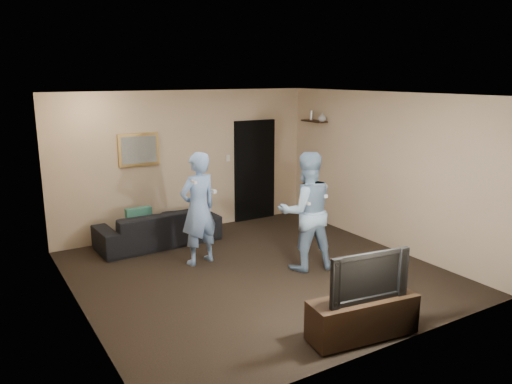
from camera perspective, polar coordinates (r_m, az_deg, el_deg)
ground at (r=7.50m, az=0.10°, el=-9.19°), size 5.00×5.00×0.00m
ceiling at (r=6.94m, az=0.11°, el=11.07°), size 5.00×5.00×0.04m
wall_back at (r=9.30m, az=-7.94°, el=3.43°), size 5.00×0.04×2.60m
wall_front at (r=5.21m, az=14.59°, el=-4.64°), size 5.00×0.04×2.60m
wall_left at (r=6.23m, az=-19.97°, el=-2.10°), size 0.04×5.00×2.60m
wall_right at (r=8.65m, az=14.42°, el=2.41°), size 0.04×5.00×2.60m
sofa at (r=8.78m, az=-11.09°, el=-3.96°), size 2.12×0.91×0.61m
throw_pillow at (r=8.63m, az=-13.23°, el=-3.16°), size 0.43×0.14×0.43m
painting_frame at (r=8.91m, az=-13.26°, el=4.74°), size 0.72×0.05×0.57m
painting_canvas at (r=8.89m, az=-13.21°, el=4.72°), size 0.62×0.01×0.47m
doorway at (r=9.97m, az=-0.15°, el=2.47°), size 0.90×0.06×2.00m
light_switch at (r=9.64m, az=-3.23°, el=3.88°), size 0.08×0.02×0.12m
wall_shelf at (r=9.82m, az=6.65°, el=8.05°), size 0.20×0.60×0.03m
shelf_vase at (r=9.61m, az=7.58°, el=8.47°), size 0.16×0.16×0.16m
shelf_figurine at (r=9.88m, az=6.34°, el=8.70°), size 0.06×0.06×0.18m
tv_console at (r=5.81m, az=12.07°, el=-13.78°), size 1.29×0.57×0.45m
television at (r=5.60m, az=12.32°, el=-9.18°), size 0.98×0.26×0.56m
wii_player_left at (r=7.66m, az=-6.60°, el=-1.90°), size 0.71×0.56×1.75m
wii_player_right at (r=7.43m, az=5.73°, el=-2.21°), size 1.01×0.87×1.78m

